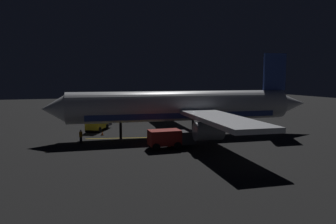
{
  "coord_description": "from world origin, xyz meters",
  "views": [
    {
      "loc": [
        -40.68,
        14.76,
        8.17
      ],
      "look_at": [
        0.0,
        2.0,
        3.5
      ],
      "focal_mm": 33.07,
      "sensor_mm": 36.0,
      "label": 1
    }
  ],
  "objects_px": {
    "airliner": "(186,107)",
    "catering_truck": "(170,139)",
    "baggage_truck": "(98,122)",
    "ground_crew_worker": "(81,137)",
    "traffic_cone_near_right": "(170,145)",
    "traffic_cone_near_left": "(102,134)"
  },
  "relations": [
    {
      "from": "catering_truck",
      "to": "traffic_cone_near_left",
      "type": "distance_m",
      "value": 12.72
    },
    {
      "from": "airliner",
      "to": "ground_crew_worker",
      "type": "height_order",
      "value": "airliner"
    },
    {
      "from": "catering_truck",
      "to": "baggage_truck",
      "type": "bearing_deg",
      "value": 24.55
    },
    {
      "from": "catering_truck",
      "to": "traffic_cone_near_right",
      "type": "bearing_deg",
      "value": -14.2
    },
    {
      "from": "catering_truck",
      "to": "traffic_cone_near_left",
      "type": "height_order",
      "value": "catering_truck"
    },
    {
      "from": "catering_truck",
      "to": "traffic_cone_near_left",
      "type": "bearing_deg",
      "value": 32.21
    },
    {
      "from": "baggage_truck",
      "to": "catering_truck",
      "type": "xyz_separation_m",
      "value": [
        -15.12,
        -6.91,
        -0.15
      ]
    },
    {
      "from": "airliner",
      "to": "traffic_cone_near_left",
      "type": "relative_size",
      "value": 70.12
    },
    {
      "from": "traffic_cone_near_left",
      "to": "traffic_cone_near_right",
      "type": "distance_m",
      "value": 12.36
    },
    {
      "from": "catering_truck",
      "to": "ground_crew_worker",
      "type": "height_order",
      "value": "catering_truck"
    },
    {
      "from": "baggage_truck",
      "to": "traffic_cone_near_left",
      "type": "distance_m",
      "value": 4.51
    },
    {
      "from": "airliner",
      "to": "catering_truck",
      "type": "height_order",
      "value": "airliner"
    },
    {
      "from": "baggage_truck",
      "to": "traffic_cone_near_left",
      "type": "height_order",
      "value": "baggage_truck"
    },
    {
      "from": "traffic_cone_near_right",
      "to": "catering_truck",
      "type": "bearing_deg",
      "value": 165.8
    },
    {
      "from": "baggage_truck",
      "to": "traffic_cone_near_left",
      "type": "xyz_separation_m",
      "value": [
        -4.39,
        -0.14,
        -1.05
      ]
    },
    {
      "from": "baggage_truck",
      "to": "ground_crew_worker",
      "type": "bearing_deg",
      "value": 162.45
    },
    {
      "from": "airliner",
      "to": "baggage_truck",
      "type": "height_order",
      "value": "airliner"
    },
    {
      "from": "baggage_truck",
      "to": "catering_truck",
      "type": "distance_m",
      "value": 16.62
    },
    {
      "from": "catering_truck",
      "to": "airliner",
      "type": "bearing_deg",
      "value": -33.79
    },
    {
      "from": "airliner",
      "to": "traffic_cone_near_right",
      "type": "bearing_deg",
      "value": 145.01
    },
    {
      "from": "baggage_truck",
      "to": "ground_crew_worker",
      "type": "xyz_separation_m",
      "value": [
        -9.34,
        2.95,
        -0.41
      ]
    },
    {
      "from": "airliner",
      "to": "ground_crew_worker",
      "type": "bearing_deg",
      "value": 93.92
    }
  ]
}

